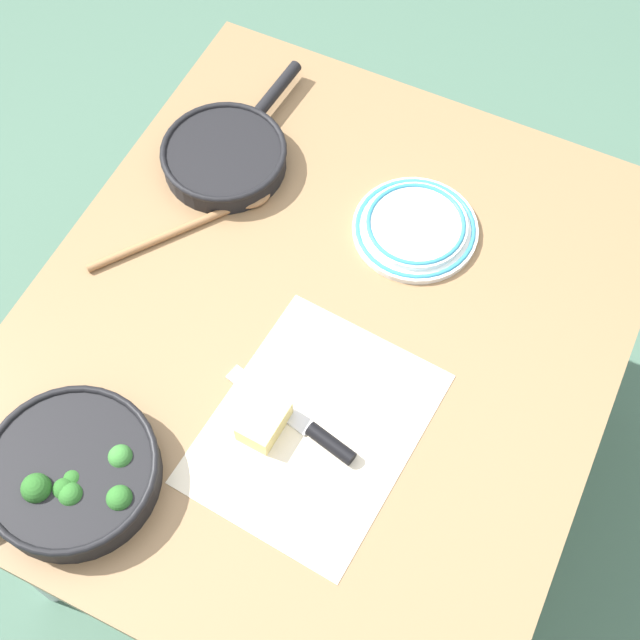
{
  "coord_description": "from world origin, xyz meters",
  "views": [
    {
      "loc": [
        -0.65,
        -0.31,
        2.1
      ],
      "look_at": [
        0.0,
        0.0,
        0.8
      ],
      "focal_mm": 50.0,
      "sensor_mm": 36.0,
      "label": 1
    }
  ],
  "objects_px": {
    "dinner_plate_stack": "(415,227)",
    "skillet_eggs": "(226,155)",
    "wooden_spoon": "(203,220)",
    "grater_knife": "(308,427)",
    "cheese_block": "(265,422)",
    "skillet_broccoli": "(71,474)"
  },
  "relations": [
    {
      "from": "skillet_broccoli",
      "to": "dinner_plate_stack",
      "type": "height_order",
      "value": "skillet_broccoli"
    },
    {
      "from": "grater_knife",
      "to": "dinner_plate_stack",
      "type": "height_order",
      "value": "dinner_plate_stack"
    },
    {
      "from": "skillet_broccoli",
      "to": "cheese_block",
      "type": "height_order",
      "value": "skillet_broccoli"
    },
    {
      "from": "wooden_spoon",
      "to": "cheese_block",
      "type": "bearing_deg",
      "value": -100.58
    },
    {
      "from": "skillet_broccoli",
      "to": "skillet_eggs",
      "type": "relative_size",
      "value": 0.92
    },
    {
      "from": "skillet_broccoli",
      "to": "grater_knife",
      "type": "distance_m",
      "value": 0.37
    },
    {
      "from": "skillet_broccoli",
      "to": "cheese_block",
      "type": "relative_size",
      "value": 3.97
    },
    {
      "from": "dinner_plate_stack",
      "to": "skillet_eggs",
      "type": "bearing_deg",
      "value": 91.7
    },
    {
      "from": "dinner_plate_stack",
      "to": "wooden_spoon",
      "type": "bearing_deg",
      "value": 112.86
    },
    {
      "from": "skillet_broccoli",
      "to": "grater_knife",
      "type": "bearing_deg",
      "value": 162.95
    },
    {
      "from": "skillet_broccoli",
      "to": "cheese_block",
      "type": "distance_m",
      "value": 0.3
    },
    {
      "from": "wooden_spoon",
      "to": "dinner_plate_stack",
      "type": "relative_size",
      "value": 1.34
    },
    {
      "from": "grater_knife",
      "to": "wooden_spoon",
      "type": "bearing_deg",
      "value": -25.73
    },
    {
      "from": "skillet_broccoli",
      "to": "wooden_spoon",
      "type": "relative_size",
      "value": 1.15
    },
    {
      "from": "skillet_eggs",
      "to": "dinner_plate_stack",
      "type": "xyz_separation_m",
      "value": [
        0.01,
        -0.38,
        -0.01
      ]
    },
    {
      "from": "grater_knife",
      "to": "cheese_block",
      "type": "relative_size",
      "value": 2.86
    },
    {
      "from": "skillet_broccoli",
      "to": "dinner_plate_stack",
      "type": "relative_size",
      "value": 1.53
    },
    {
      "from": "wooden_spoon",
      "to": "dinner_plate_stack",
      "type": "xyz_separation_m",
      "value": [
        0.15,
        -0.35,
        0.0
      ]
    },
    {
      "from": "wooden_spoon",
      "to": "grater_knife",
      "type": "height_order",
      "value": "grater_knife"
    },
    {
      "from": "dinner_plate_stack",
      "to": "grater_knife",
      "type": "bearing_deg",
      "value": 179.35
    },
    {
      "from": "wooden_spoon",
      "to": "cheese_block",
      "type": "xyz_separation_m",
      "value": [
        -0.3,
        -0.28,
        0.01
      ]
    },
    {
      "from": "skillet_eggs",
      "to": "cheese_block",
      "type": "height_order",
      "value": "skillet_eggs"
    }
  ]
}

